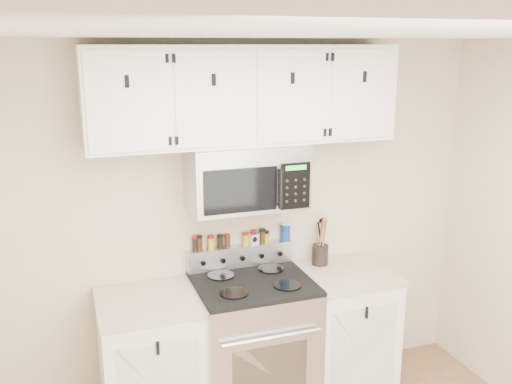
{
  "coord_description": "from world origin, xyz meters",
  "views": [
    {
      "loc": [
        -1.13,
        -1.87,
        2.46
      ],
      "look_at": [
        0.03,
        1.45,
        1.55
      ],
      "focal_mm": 40.0,
      "sensor_mm": 36.0,
      "label": 1
    }
  ],
  "objects_px": {
    "utensil_crock": "(320,253)",
    "salt_canister": "(285,232)",
    "range": "(253,344)",
    "microwave": "(247,176)"
  },
  "relations": [
    {
      "from": "range",
      "to": "microwave",
      "type": "bearing_deg",
      "value": 89.77
    },
    {
      "from": "utensil_crock",
      "to": "salt_canister",
      "type": "height_order",
      "value": "utensil_crock"
    },
    {
      "from": "range",
      "to": "utensil_crock",
      "type": "relative_size",
      "value": 3.22
    },
    {
      "from": "range",
      "to": "salt_canister",
      "type": "distance_m",
      "value": 0.81
    },
    {
      "from": "utensil_crock",
      "to": "range",
      "type": "bearing_deg",
      "value": -161.66
    },
    {
      "from": "range",
      "to": "microwave",
      "type": "distance_m",
      "value": 1.15
    },
    {
      "from": "microwave",
      "to": "utensil_crock",
      "type": "distance_m",
      "value": 0.85
    },
    {
      "from": "range",
      "to": "salt_canister",
      "type": "relative_size",
      "value": 8.51
    },
    {
      "from": "range",
      "to": "salt_canister",
      "type": "xyz_separation_m",
      "value": [
        0.34,
        0.28,
        0.68
      ]
    },
    {
      "from": "utensil_crock",
      "to": "salt_canister",
      "type": "distance_m",
      "value": 0.3
    }
  ]
}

